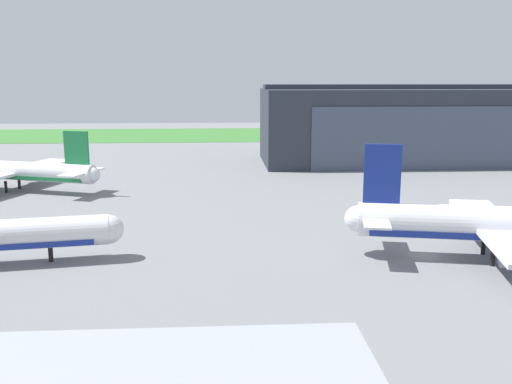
% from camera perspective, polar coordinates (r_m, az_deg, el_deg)
% --- Properties ---
extents(ground_plane, '(440.00, 440.00, 0.00)m').
position_cam_1_polar(ground_plane, '(74.64, 16.71, -6.19)').
color(ground_plane, slate).
extents(grass_field_strip, '(440.00, 56.00, 0.08)m').
position_cam_1_polar(grass_field_strip, '(227.34, 2.95, 5.91)').
color(grass_field_strip, '#3C7934').
rests_on(grass_field_strip, ground_plane).
extents(maintenance_hangar, '(85.46, 29.33, 20.56)m').
position_cam_1_polar(maintenance_hangar, '(156.75, 16.69, 6.53)').
color(maintenance_hangar, '#2D333D').
rests_on(maintenance_hangar, ground_plane).
extents(airliner_far_left, '(40.77, 35.92, 12.31)m').
position_cam_1_polar(airliner_far_left, '(122.45, -24.19, 1.98)').
color(airliner_far_left, white).
rests_on(airliner_far_left, ground_plane).
extents(airliner_near_left, '(37.78, 30.70, 14.18)m').
position_cam_1_polar(airliner_near_left, '(74.71, 23.90, -3.13)').
color(airliner_near_left, white).
rests_on(airliner_near_left, ground_plane).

